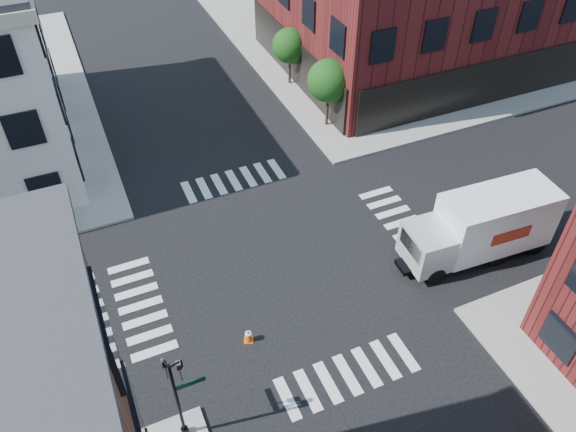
{
  "coord_description": "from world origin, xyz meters",
  "views": [
    {
      "loc": [
        -7.34,
        -17.67,
        20.29
      ],
      "look_at": [
        0.55,
        0.37,
        2.5
      ],
      "focal_mm": 35.0,
      "sensor_mm": 36.0,
      "label": 1
    }
  ],
  "objects": [
    {
      "name": "tree_far",
      "position": [
        7.56,
        15.98,
        2.87
      ],
      "size": [
        2.43,
        2.43,
        4.07
      ],
      "color": "black",
      "rests_on": "ground"
    },
    {
      "name": "tree_near",
      "position": [
        7.56,
        9.98,
        3.16
      ],
      "size": [
        2.69,
        2.69,
        4.49
      ],
      "color": "black",
      "rests_on": "ground"
    },
    {
      "name": "signal_pole",
      "position": [
        -6.72,
        -6.68,
        2.86
      ],
      "size": [
        1.29,
        1.24,
        4.6
      ],
      "color": "black",
      "rests_on": "ground"
    },
    {
      "name": "box_truck",
      "position": [
        9.18,
        -3.35,
        1.83
      ],
      "size": [
        7.91,
        2.77,
        3.53
      ],
      "rotation": [
        0.0,
        0.0,
        -0.06
      ],
      "color": "silver",
      "rests_on": "ground"
    },
    {
      "name": "ground",
      "position": [
        0.0,
        0.0,
        0.0
      ],
      "size": [
        120.0,
        120.0,
        0.0
      ],
      "primitive_type": "plane",
      "color": "black",
      "rests_on": "ground"
    },
    {
      "name": "traffic_cone",
      "position": [
        -3.13,
        -3.78,
        0.36
      ],
      "size": [
        0.53,
        0.53,
        0.74
      ],
      "rotation": [
        0.0,
        0.0,
        -0.4
      ],
      "color": "#E8550A",
      "rests_on": "ground"
    },
    {
      "name": "sidewalk_ne",
      "position": [
        21.0,
        21.0,
        0.07
      ],
      "size": [
        30.0,
        30.0,
        0.15
      ],
      "primitive_type": "cube",
      "color": "gray",
      "rests_on": "ground"
    }
  ]
}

